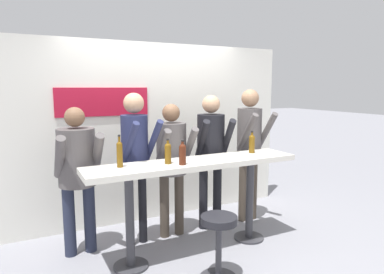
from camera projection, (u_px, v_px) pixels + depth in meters
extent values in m
plane|color=gray|center=(195.00, 251.00, 3.86)|extent=(40.00, 40.00, 0.00)
cube|color=silver|center=(155.00, 132.00, 4.76)|extent=(3.99, 0.10, 2.43)
cube|color=#B2142D|center=(103.00, 102.00, 4.32)|extent=(1.17, 0.02, 0.36)
cube|color=silver|center=(195.00, 163.00, 3.71)|extent=(2.39, 0.49, 0.06)
cylinder|color=#333338|center=(130.00, 219.00, 3.45)|extent=(0.09, 0.09, 0.99)
cylinder|color=#333338|center=(131.00, 266.00, 3.52)|extent=(0.36, 0.36, 0.02)
cylinder|color=#333338|center=(250.00, 198.00, 4.11)|extent=(0.09, 0.09, 0.99)
cylinder|color=#333338|center=(249.00, 237.00, 4.19)|extent=(0.36, 0.36, 0.02)
cylinder|color=#333338|center=(219.00, 249.00, 3.25)|extent=(0.06, 0.06, 0.57)
cylinder|color=black|center=(219.00, 220.00, 3.21)|extent=(0.35, 0.35, 0.07)
cylinder|color=#23283D|center=(69.00, 221.00, 3.72)|extent=(0.13, 0.13, 0.78)
cylinder|color=#23283D|center=(90.00, 218.00, 3.82)|extent=(0.13, 0.13, 0.78)
cylinder|color=#514C4C|center=(77.00, 157.00, 3.67)|extent=(0.41, 0.41, 0.62)
sphere|color=brown|center=(75.00, 117.00, 3.60)|extent=(0.21, 0.21, 0.21)
cylinder|color=#514C4C|center=(60.00, 157.00, 3.44)|extent=(0.11, 0.38, 0.49)
cylinder|color=#514C4C|center=(97.00, 154.00, 3.62)|extent=(0.11, 0.38, 0.49)
cylinder|color=black|center=(130.00, 210.00, 3.95)|extent=(0.10, 0.10, 0.85)
cylinder|color=black|center=(143.00, 207.00, 4.05)|extent=(0.10, 0.10, 0.85)
cylinder|color=#23284C|center=(135.00, 145.00, 3.89)|extent=(0.35, 0.35, 0.67)
sphere|color=tan|center=(134.00, 103.00, 3.82)|extent=(0.23, 0.23, 0.23)
cylinder|color=#23284C|center=(130.00, 143.00, 3.67)|extent=(0.14, 0.40, 0.51)
cylinder|color=#23284C|center=(153.00, 141.00, 3.84)|extent=(0.14, 0.40, 0.51)
cylinder|color=#473D33|center=(164.00, 206.00, 4.19)|extent=(0.12, 0.12, 0.79)
cylinder|color=#473D33|center=(179.00, 203.00, 4.28)|extent=(0.12, 0.12, 0.79)
cylinder|color=#514C4C|center=(171.00, 149.00, 4.13)|extent=(0.36, 0.36, 0.62)
sphere|color=brown|center=(171.00, 113.00, 4.07)|extent=(0.21, 0.21, 0.21)
cylinder|color=#514C4C|center=(163.00, 148.00, 3.92)|extent=(0.09, 0.37, 0.48)
cylinder|color=#514C4C|center=(190.00, 146.00, 4.07)|extent=(0.09, 0.37, 0.48)
cylinder|color=black|center=(203.00, 197.00, 4.44)|extent=(0.11, 0.11, 0.83)
cylinder|color=black|center=(217.00, 196.00, 4.50)|extent=(0.11, 0.11, 0.83)
cylinder|color=black|center=(211.00, 140.00, 4.36)|extent=(0.41, 0.41, 0.66)
sphere|color=tan|center=(211.00, 104.00, 4.30)|extent=(0.23, 0.23, 0.23)
cylinder|color=black|center=(202.00, 139.00, 4.16)|extent=(0.15, 0.40, 0.51)
cylinder|color=black|center=(228.00, 138.00, 4.25)|extent=(0.15, 0.40, 0.51)
cylinder|color=#473D33|center=(243.00, 190.00, 4.69)|extent=(0.10, 0.10, 0.87)
cylinder|color=#473D33|center=(253.00, 188.00, 4.77)|extent=(0.10, 0.10, 0.87)
cylinder|color=#514C4C|center=(249.00, 134.00, 4.62)|extent=(0.33, 0.33, 0.69)
sphere|color=#9E7556|center=(250.00, 98.00, 4.55)|extent=(0.24, 0.24, 0.24)
cylinder|color=#514C4C|center=(247.00, 132.00, 4.40)|extent=(0.08, 0.40, 0.52)
cylinder|color=#514C4C|center=(266.00, 131.00, 4.53)|extent=(0.08, 0.40, 0.52)
cylinder|color=#4C1E0F|center=(183.00, 156.00, 3.50)|extent=(0.07, 0.07, 0.18)
sphere|color=#4C1E0F|center=(182.00, 147.00, 3.49)|extent=(0.07, 0.07, 0.07)
cylinder|color=#4C1E0F|center=(182.00, 144.00, 3.49)|extent=(0.03, 0.03, 0.06)
cylinder|color=black|center=(182.00, 141.00, 3.48)|extent=(0.03, 0.03, 0.01)
cylinder|color=brown|center=(120.00, 156.00, 3.39)|extent=(0.06, 0.06, 0.23)
sphere|color=brown|center=(119.00, 145.00, 3.37)|extent=(0.06, 0.06, 0.06)
cylinder|color=brown|center=(119.00, 141.00, 3.36)|extent=(0.02, 0.02, 0.08)
cylinder|color=black|center=(119.00, 136.00, 3.36)|extent=(0.03, 0.03, 0.02)
cylinder|color=brown|center=(168.00, 155.00, 3.55)|extent=(0.07, 0.07, 0.18)
sphere|color=brown|center=(168.00, 146.00, 3.54)|extent=(0.07, 0.07, 0.07)
cylinder|color=brown|center=(168.00, 143.00, 3.53)|extent=(0.03, 0.03, 0.06)
cylinder|color=black|center=(168.00, 140.00, 3.52)|extent=(0.03, 0.03, 0.01)
cylinder|color=brown|center=(252.00, 145.00, 4.14)|extent=(0.07, 0.07, 0.19)
sphere|color=brown|center=(252.00, 138.00, 4.12)|extent=(0.07, 0.07, 0.07)
cylinder|color=brown|center=(252.00, 135.00, 4.12)|extent=(0.03, 0.03, 0.07)
cylinder|color=black|center=(252.00, 132.00, 4.11)|extent=(0.03, 0.03, 0.01)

